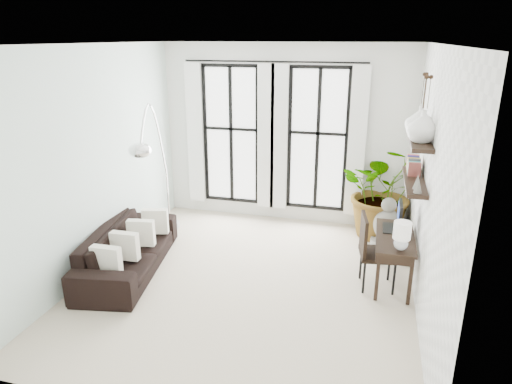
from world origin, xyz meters
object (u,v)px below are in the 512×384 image
(sofa, at_px, (128,249))
(plant, at_px, (384,191))
(arc_lamp, at_px, (153,137))
(buddha, at_px, (387,227))
(desk, at_px, (395,239))
(desk_chair, at_px, (372,247))

(sofa, distance_m, plant, 4.25)
(sofa, xyz_separation_m, arc_lamp, (0.10, 0.82, 1.50))
(plant, height_order, buddha, plant)
(buddha, bearing_deg, plant, 99.12)
(sofa, relative_size, desk, 1.88)
(sofa, relative_size, desk_chair, 2.18)
(desk, distance_m, desk_chair, 0.34)
(desk_chair, distance_m, arc_lamp, 3.60)
(arc_lamp, height_order, buddha, arc_lamp)
(sofa, bearing_deg, buddha, -74.65)
(plant, height_order, desk, plant)
(desk, bearing_deg, desk_chair, -154.43)
(arc_lamp, xyz_separation_m, buddha, (3.57, 0.90, -1.47))
(sofa, height_order, plant, plant)
(buddha, bearing_deg, arc_lamp, -165.86)
(desk_chair, bearing_deg, sofa, 178.36)
(buddha, bearing_deg, desk_chair, -99.73)
(sofa, bearing_deg, plant, -68.21)
(desk, bearing_deg, buddha, 93.51)
(sofa, bearing_deg, arc_lamp, -16.79)
(desk, bearing_deg, plant, 95.17)
(desk, height_order, arc_lamp, arc_lamp)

